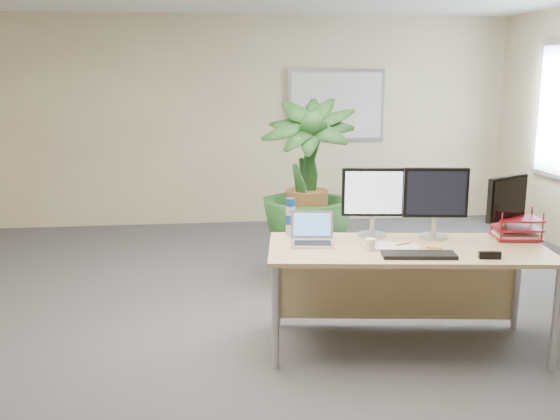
{
  "coord_description": "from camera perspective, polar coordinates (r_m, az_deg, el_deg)",
  "views": [
    {
      "loc": [
        -0.53,
        -4.21,
        1.93
      ],
      "look_at": [
        0.02,
        0.35,
        0.94
      ],
      "focal_mm": 40.0,
      "sensor_mm": 36.0,
      "label": 1
    }
  ],
  "objects": [
    {
      "name": "laptop",
      "position": [
        4.5,
        2.97,
        -2.31
      ],
      "size": [
        0.34,
        0.31,
        0.22
      ],
      "color": "silver",
      "rests_on": "desk"
    },
    {
      "name": "coffee_mug",
      "position": [
        4.36,
        8.21,
        -3.13
      ],
      "size": [
        0.11,
        0.07,
        0.08
      ],
      "color": "white",
      "rests_on": "desk"
    },
    {
      "name": "floor_plant",
      "position": [
        5.91,
        2.46,
        0.62
      ],
      "size": [
        1.08,
        1.08,
        1.5
      ],
      "primitive_type": "imported",
      "rotation": [
        0.0,
        0.0,
        -0.35
      ],
      "color": "#133616",
      "rests_on": "floor"
    },
    {
      "name": "water_bottle",
      "position": [
        4.69,
        0.96,
        -0.7
      ],
      "size": [
        0.07,
        0.07,
        0.28
      ],
      "color": "silver",
      "rests_on": "desk"
    },
    {
      "name": "letter_tray",
      "position": [
        4.93,
        20.78,
        -1.68
      ],
      "size": [
        0.36,
        0.29,
        0.15
      ],
      "color": "maroon",
      "rests_on": "desk"
    },
    {
      "name": "back_wall",
      "position": [
        8.25,
        -3.19,
        8.1
      ],
      "size": [
        7.0,
        0.04,
        2.7
      ],
      "primitive_type": "cube",
      "color": "#C4B28A",
      "rests_on": "floor"
    },
    {
      "name": "spiral_notebook",
      "position": [
        4.44,
        10.71,
        -3.39
      ],
      "size": [
        0.37,
        0.33,
        0.01
      ],
      "primitive_type": "cube",
      "rotation": [
        0.0,
        0.0,
        -0.42
      ],
      "color": "silver",
      "rests_on": "desk"
    },
    {
      "name": "keyboard",
      "position": [
        4.27,
        12.58,
        -4.01
      ],
      "size": [
        0.5,
        0.23,
        0.03
      ],
      "primitive_type": "cube",
      "rotation": [
        0.0,
        0.0,
        -0.13
      ],
      "color": "black",
      "rests_on": "desk"
    },
    {
      "name": "whiteboard",
      "position": [
        8.37,
        5.15,
        9.49
      ],
      "size": [
        1.3,
        0.04,
        0.95
      ],
      "color": "#AEAEB3",
      "rests_on": "back_wall"
    },
    {
      "name": "monitor_dark",
      "position": [
        4.86,
        20.03,
        0.6
      ],
      "size": [
        0.39,
        0.24,
        0.47
      ],
      "color": "#B1B1B6",
      "rests_on": "desk"
    },
    {
      "name": "orange_pen",
      "position": [
        4.5,
        11.24,
        -3.07
      ],
      "size": [
        0.12,
        0.06,
        0.01
      ],
      "primitive_type": "cylinder",
      "rotation": [
        0.0,
        1.57,
        0.4
      ],
      "color": "#CB5A16",
      "rests_on": "spiral_notebook"
    },
    {
      "name": "desk",
      "position": [
        4.63,
        11.27,
        -4.87
      ],
      "size": [
        2.04,
        1.08,
        0.75
      ],
      "color": "#D5AF7E",
      "rests_on": "floor"
    },
    {
      "name": "yellow_highlighter",
      "position": [
        4.49,
        13.93,
        -3.35
      ],
      "size": [
        0.11,
        0.06,
        0.02
      ],
      "primitive_type": "cylinder",
      "rotation": [
        0.0,
        1.57,
        -0.41
      ],
      "color": "yellow",
      "rests_on": "desk"
    },
    {
      "name": "stapler",
      "position": [
        4.34,
        18.63,
        -3.95
      ],
      "size": [
        0.15,
        0.06,
        0.05
      ],
      "primitive_type": "cube",
      "rotation": [
        0.0,
        0.0,
        -0.13
      ],
      "color": "black",
      "rests_on": "desk"
    },
    {
      "name": "monitor_right",
      "position": [
        4.71,
        14.02,
        1.05
      ],
      "size": [
        0.47,
        0.21,
        0.53
      ],
      "color": "#B1B1B6",
      "rests_on": "desk"
    },
    {
      "name": "floor",
      "position": [
        4.66,
        0.28,
        -12.29
      ],
      "size": [
        8.0,
        8.0,
        0.0
      ],
      "primitive_type": "plane",
      "color": "#444449",
      "rests_on": "ground"
    },
    {
      "name": "monitor_left",
      "position": [
        4.68,
        8.5,
        1.13
      ],
      "size": [
        0.46,
        0.21,
        0.52
      ],
      "color": "#B1B1B6",
      "rests_on": "desk"
    }
  ]
}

